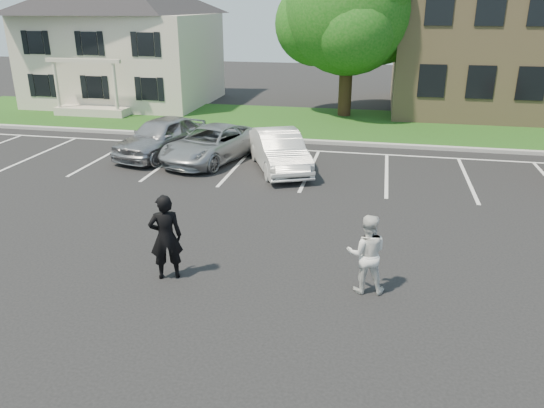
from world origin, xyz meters
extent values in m
plane|color=black|center=(0.00, 0.00, 0.00)|extent=(90.00, 90.00, 0.00)
cube|color=gray|center=(0.00, 12.00, 0.07)|extent=(40.00, 0.30, 0.15)
cube|color=#243F17|center=(0.00, 16.00, 0.04)|extent=(44.00, 8.00, 0.08)
cube|color=silver|center=(-11.20, 8.00, 0.01)|extent=(0.12, 5.20, 0.01)
cube|color=silver|center=(-8.40, 8.00, 0.01)|extent=(0.12, 5.20, 0.01)
cube|color=silver|center=(-5.60, 8.00, 0.01)|extent=(0.12, 5.20, 0.01)
cube|color=silver|center=(-2.80, 8.00, 0.01)|extent=(0.12, 5.20, 0.01)
cube|color=silver|center=(0.00, 8.00, 0.01)|extent=(0.12, 5.20, 0.01)
cube|color=silver|center=(2.80, 8.00, 0.01)|extent=(0.12, 5.20, 0.01)
cube|color=silver|center=(5.60, 8.00, 0.01)|extent=(0.12, 5.20, 0.01)
cube|color=silver|center=(1.40, 10.70, 0.01)|extent=(34.00, 0.12, 0.01)
cube|color=beige|center=(-13.00, 20.00, 2.60)|extent=(10.00, 8.00, 5.20)
cube|color=beige|center=(-13.00, 15.70, 0.25)|extent=(4.00, 1.60, 0.50)
cylinder|color=beige|center=(-14.70, 15.10, 1.35)|extent=(0.18, 0.18, 2.70)
cylinder|color=beige|center=(-11.30, 15.10, 1.35)|extent=(0.18, 0.18, 2.70)
cube|color=beige|center=(-13.00, 15.10, 3.00)|extent=(4.20, 0.25, 0.20)
cube|color=black|center=(-13.00, 15.98, 1.50)|extent=(0.90, 0.06, 1.20)
cube|color=black|center=(-13.00, 15.98, 3.80)|extent=(0.90, 0.06, 1.20)
cube|color=black|center=(-13.65, 15.98, 1.50)|extent=(0.32, 0.05, 1.25)
cube|color=black|center=(-12.35, 15.98, 1.50)|extent=(0.32, 0.05, 1.25)
cube|color=black|center=(4.80, 16.97, 2.20)|extent=(1.30, 0.06, 1.60)
cube|color=black|center=(4.80, 16.97, 5.60)|extent=(1.30, 0.06, 1.60)
cube|color=black|center=(7.10, 16.97, 2.20)|extent=(1.30, 0.06, 1.60)
cube|color=black|center=(7.10, 16.97, 5.60)|extent=(1.30, 0.06, 1.60)
cube|color=black|center=(9.40, 16.97, 2.20)|extent=(1.30, 0.06, 1.60)
cube|color=black|center=(9.40, 16.97, 5.60)|extent=(1.30, 0.06, 1.60)
cylinder|color=black|center=(0.47, 18.22, 1.60)|extent=(0.70, 0.70, 3.20)
sphere|color=#0F510D|center=(0.47, 18.22, 5.50)|extent=(6.60, 6.60, 6.60)
sphere|color=#0F510D|center=(2.07, 18.92, 5.00)|extent=(4.60, 4.60, 4.60)
sphere|color=#0F510D|center=(-1.23, 18.62, 4.80)|extent=(4.40, 4.40, 4.40)
sphere|color=#0F510D|center=(0.87, 16.72, 4.60)|extent=(4.00, 4.00, 4.00)
sphere|color=#0F510D|center=(-0.13, 19.82, 5.80)|extent=(4.20, 4.20, 4.20)
imported|color=black|center=(-2.02, -0.81, 0.99)|extent=(0.85, 0.73, 1.98)
imported|color=silver|center=(2.35, -0.53, 0.88)|extent=(0.91, 0.74, 1.76)
imported|color=#A0A1A5|center=(-6.15, 8.79, 0.78)|extent=(3.02, 4.91, 1.56)
imported|color=#9EA1A6|center=(-3.95, 8.50, 0.67)|extent=(3.59, 5.27, 1.34)
imported|color=silver|center=(-1.14, 7.83, 0.72)|extent=(3.18, 4.64, 1.45)
camera|label=1|loc=(2.43, -10.78, 5.83)|focal=35.00mm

